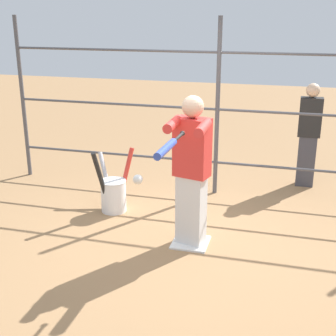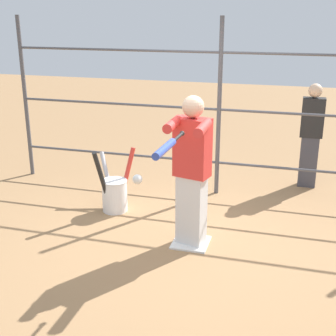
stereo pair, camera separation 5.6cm
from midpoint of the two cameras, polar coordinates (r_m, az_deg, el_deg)
ground_plane at (r=5.37m, az=2.46°, el=-9.14°), size 24.00×24.00×0.00m
home_plate at (r=5.36m, az=2.46°, el=-9.05°), size 0.40×0.40×0.02m
fence_backstop at (r=6.44m, az=5.79°, el=7.12°), size 6.04×0.06×2.44m
batter at (r=4.99m, az=2.56°, el=0.03°), size 0.42×0.64×1.68m
baseball_bat_swinging at (r=3.97m, az=-0.40°, el=2.62°), size 0.07×0.85×0.08m
softball_in_flight at (r=4.49m, az=-4.06°, el=-1.40°), size 0.10×0.10×0.10m
bat_bucket at (r=6.13m, az=-6.96°, el=-3.04°), size 0.60×0.74×0.86m
bystander_behind_fence at (r=7.09m, az=16.56°, el=4.01°), size 0.32×0.20×1.53m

